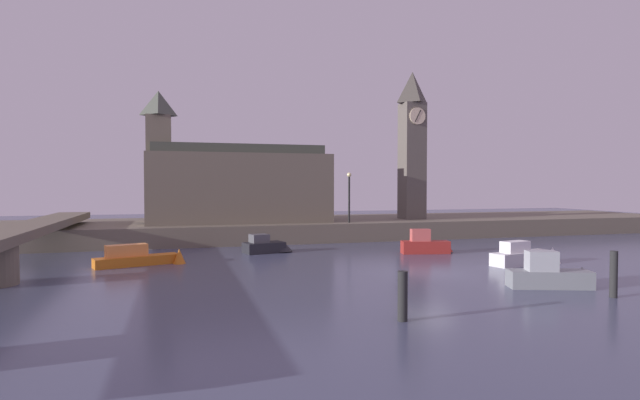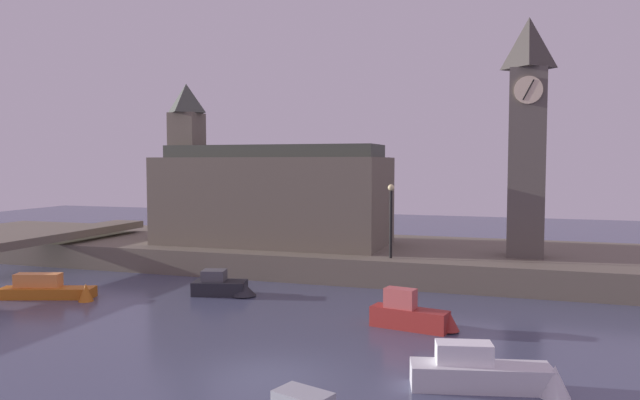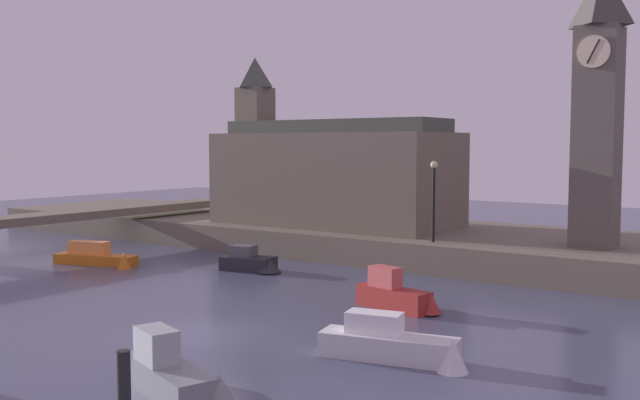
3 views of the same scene
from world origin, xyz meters
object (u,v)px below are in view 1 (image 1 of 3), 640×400
Objects in this scene: boat_dinghy_red at (428,245)px; boat_cruiser_grey at (554,275)px; mooring_post_left at (403,296)px; boat_patrol_orange at (144,258)px; boat_barge_dark at (268,246)px; streetlamp at (349,192)px; parliament_hall at (234,184)px; mooring_post_right at (614,274)px; clock_tower at (412,143)px; boat_ferry_white at (527,256)px.

boat_cruiser_grey reaches higher than boat_dinghy_red.
boat_patrol_orange is (-9.10, 14.92, -0.43)m from mooring_post_left.
mooring_post_left is at bearing -85.82° from boat_barge_dark.
streetlamp is at bearing 75.02° from mooring_post_left.
boat_barge_dark is (1.31, -8.88, -4.25)m from parliament_hall.
streetlamp is 0.77× the size of boat_patrol_orange.
boat_barge_dark is (-1.34, 18.29, -0.39)m from mooring_post_left.
parliament_hall is 7.76× the size of mooring_post_right.
parliament_hall is 3.95× the size of boat_dinghy_red.
boat_dinghy_red is at bearing 0.11° from boat_patrol_orange.
clock_tower is 8.83m from streetlamp.
boat_ferry_white is at bearing 74.00° from mooring_post_right.
boat_cruiser_grey reaches higher than boat_patrol_orange.
boat_patrol_orange is 8.47m from boat_barge_dark.
streetlamp is at bearing 107.26° from boat_dinghy_red.
clock_tower is at bearing -2.83° from parliament_hall.
boat_dinghy_red is at bearing -46.62° from parliament_hall.
parliament_hall is 9.93m from boat_barge_dark.
streetlamp is 15.87m from boat_ferry_white.
mooring_post_right reaches higher than boat_cruiser_grey.
boat_dinghy_red is at bearing -18.05° from boat_barge_dark.
boat_barge_dark is (7.77, 3.37, 0.04)m from boat_patrol_orange.
mooring_post_right is at bearing -69.37° from boat_cruiser_grey.
mooring_post_left reaches higher than boat_dinghy_red.
mooring_post_left is at bearing -143.14° from boat_ferry_white.
mooring_post_right is (-3.54, -25.49, -7.44)m from clock_tower.
boat_patrol_orange is at bearing -152.95° from clock_tower.
boat_patrol_orange is at bearing -117.77° from parliament_hall.
boat_ferry_white is at bearing -67.58° from streetlamp.
clock_tower is 26.79m from mooring_post_right.
boat_ferry_white is 16.32m from boat_barge_dark.
mooring_post_right is 14.10m from boat_dinghy_red.
clock_tower reaches higher than streetlamp.
mooring_post_left is 0.35× the size of boat_ferry_white.
streetlamp is 1.15× the size of boat_barge_dark.
clock_tower reaches higher than mooring_post_left.
clock_tower is 14.54m from boat_dinghy_red.
boat_ferry_white is at bearing -93.91° from clock_tower.
streetlamp reaches higher than boat_ferry_white.
boat_barge_dark is at bearing 23.46° from boat_patrol_orange.
mooring_post_right reaches higher than boat_dinghy_red.
streetlamp is at bearing 98.94° from mooring_post_right.
mooring_post_left is at bearing -120.73° from boat_dinghy_red.
mooring_post_right is at bearing -81.06° from streetlamp.
mooring_post_left is at bearing -160.02° from boat_cruiser_grey.
streetlamp is at bearing 28.94° from boat_patrol_orange.
parliament_hall is 17.31m from boat_dinghy_red.
mooring_post_left reaches higher than boat_cruiser_grey.
boat_dinghy_red is (2.63, -8.46, -3.47)m from streetlamp.
boat_ferry_white is (12.16, 9.12, -0.36)m from mooring_post_left.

